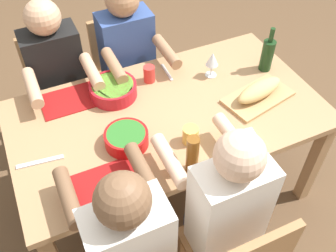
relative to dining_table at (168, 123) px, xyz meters
The scene contains 23 objects.
ground_plane 0.66m from the dining_table, ahead, with size 8.00×8.00×0.00m, color brown.
dining_table is the anchor object (origin of this frame).
diner_far_right 0.78m from the dining_table, 52.46° to the left, with size 0.41×0.53×1.20m.
chair_near_center 0.82m from the dining_table, 90.00° to the right, with size 0.40×0.40×0.85m.
diner_near_center 0.62m from the dining_table, 90.00° to the right, with size 0.41×0.53×1.20m.
diner_far_center 0.62m from the dining_table, 90.00° to the left, with size 0.41×0.53×1.20m.
chair_near_right 0.95m from the dining_table, 59.33° to the right, with size 0.40×0.40×0.85m.
diner_near_right 0.78m from the dining_table, 52.46° to the right, with size 0.41×0.53×1.20m.
serving_bowl_salad 0.37m from the dining_table, 48.89° to the right, with size 0.27×0.27×0.08m.
serving_bowl_greens 0.34m from the dining_table, 22.90° to the left, with size 0.23×0.23×0.08m.
cutting_board 0.54m from the dining_table, 167.80° to the left, with size 0.40×0.22×0.02m, color tan.
bread_loaf 0.55m from the dining_table, 167.80° to the left, with size 0.32×0.11×0.09m, color tan.
wine_bottle 0.75m from the dining_table, behind, with size 0.08×0.08×0.29m.
beer_bottle 0.46m from the dining_table, 81.39° to the left, with size 0.06×0.06×0.22m, color brown.
wine_glass 0.46m from the dining_table, 153.46° to the right, with size 0.08×0.08×0.17m.
placemat_far_right 0.58m from the dining_table, 34.05° to the left, with size 0.32×0.23×0.01m, color maroon.
cup_near_center 0.33m from the dining_table, 92.47° to the right, with size 0.07×0.07×0.10m, color red.
fork_near_center 0.36m from the dining_table, 113.50° to the right, with size 0.02×0.17×0.01m, color silver.
cup_far_center 0.28m from the dining_table, 93.47° to the left, with size 0.08×0.08×0.09m, color gold.
fork_far_center 0.36m from the dining_table, 66.50° to the left, with size 0.02×0.17×0.01m, color silver.
placemat_near_right 0.58m from the dining_table, 34.05° to the right, with size 0.32×0.23×0.01m, color maroon.
carving_knife 0.73m from the dining_table, ahead, with size 0.23×0.02×0.01m, color silver.
napkin_stack 0.47m from the dining_table, 126.08° to the left, with size 0.14×0.14×0.02m, color white.
Camera 1 is at (0.64, 1.39, 2.24)m, focal length 41.07 mm.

